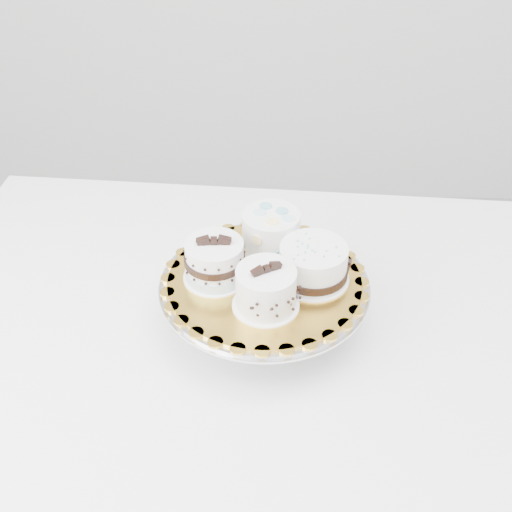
{
  "coord_description": "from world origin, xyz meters",
  "views": [
    {
      "loc": [
        -0.03,
        -0.63,
        1.52
      ],
      "look_at": [
        -0.05,
        0.17,
        0.89
      ],
      "focal_mm": 45.0,
      "sensor_mm": 36.0,
      "label": 1
    }
  ],
  "objects_px": {
    "cake_swirl": "(266,290)",
    "table": "(271,351)",
    "cake_stand": "(264,295)",
    "cake_dots": "(271,232)",
    "cake_board": "(264,280)",
    "cake_ribbon": "(314,264)",
    "cake_banded": "(215,262)"
  },
  "relations": [
    {
      "from": "table",
      "to": "cake_board",
      "type": "relative_size",
      "value": 4.24
    },
    {
      "from": "cake_board",
      "to": "cake_dots",
      "type": "bearing_deg",
      "value": 83.83
    },
    {
      "from": "table",
      "to": "cake_banded",
      "type": "distance_m",
      "value": 0.22
    },
    {
      "from": "table",
      "to": "cake_banded",
      "type": "relative_size",
      "value": 12.74
    },
    {
      "from": "table",
      "to": "cake_dots",
      "type": "distance_m",
      "value": 0.22
    },
    {
      "from": "cake_board",
      "to": "cake_banded",
      "type": "xyz_separation_m",
      "value": [
        -0.08,
        0.0,
        0.03
      ]
    },
    {
      "from": "cake_swirl",
      "to": "cake_banded",
      "type": "bearing_deg",
      "value": 112.6
    },
    {
      "from": "cake_board",
      "to": "cake_ribbon",
      "type": "distance_m",
      "value": 0.08
    },
    {
      "from": "cake_swirl",
      "to": "cake_banded",
      "type": "xyz_separation_m",
      "value": [
        -0.08,
        0.07,
        -0.0
      ]
    },
    {
      "from": "cake_swirl",
      "to": "cake_dots",
      "type": "height_order",
      "value": "cake_swirl"
    },
    {
      "from": "table",
      "to": "cake_dots",
      "type": "xyz_separation_m",
      "value": [
        -0.0,
        0.08,
        0.2
      ]
    },
    {
      "from": "cake_stand",
      "to": "cake_banded",
      "type": "bearing_deg",
      "value": 178.01
    },
    {
      "from": "cake_board",
      "to": "cake_ribbon",
      "type": "bearing_deg",
      "value": 3.76
    },
    {
      "from": "cake_swirl",
      "to": "table",
      "type": "bearing_deg",
      "value": 52.42
    },
    {
      "from": "cake_swirl",
      "to": "cake_dots",
      "type": "xyz_separation_m",
      "value": [
        0.01,
        0.14,
        0.0
      ]
    },
    {
      "from": "cake_stand",
      "to": "cake_ribbon",
      "type": "bearing_deg",
      "value": 3.76
    },
    {
      "from": "cake_banded",
      "to": "table",
      "type": "bearing_deg",
      "value": -5.76
    },
    {
      "from": "cake_dots",
      "to": "cake_board",
      "type": "bearing_deg",
      "value": -98.01
    },
    {
      "from": "cake_stand",
      "to": "cake_board",
      "type": "height_order",
      "value": "cake_board"
    },
    {
      "from": "table",
      "to": "cake_dots",
      "type": "height_order",
      "value": "cake_dots"
    },
    {
      "from": "table",
      "to": "cake_stand",
      "type": "height_order",
      "value": "cake_stand"
    },
    {
      "from": "cake_stand",
      "to": "cake_dots",
      "type": "xyz_separation_m",
      "value": [
        0.01,
        0.08,
        0.07
      ]
    },
    {
      "from": "cake_stand",
      "to": "cake_ribbon",
      "type": "distance_m",
      "value": 0.1
    },
    {
      "from": "cake_stand",
      "to": "cake_swirl",
      "type": "bearing_deg",
      "value": -86.97
    },
    {
      "from": "cake_banded",
      "to": "cake_dots",
      "type": "distance_m",
      "value": 0.12
    },
    {
      "from": "cake_swirl",
      "to": "cake_ribbon",
      "type": "xyz_separation_m",
      "value": [
        0.07,
        0.07,
        -0.0
      ]
    },
    {
      "from": "table",
      "to": "cake_stand",
      "type": "xyz_separation_m",
      "value": [
        -0.01,
        0.0,
        0.13
      ]
    },
    {
      "from": "cake_banded",
      "to": "cake_dots",
      "type": "xyz_separation_m",
      "value": [
        0.09,
        0.08,
        0.0
      ]
    },
    {
      "from": "cake_stand",
      "to": "cake_banded",
      "type": "distance_m",
      "value": 0.1
    },
    {
      "from": "cake_swirl",
      "to": "cake_board",
      "type": "bearing_deg",
      "value": 63.88
    },
    {
      "from": "table",
      "to": "cake_swirl",
      "type": "bearing_deg",
      "value": -94.74
    },
    {
      "from": "cake_ribbon",
      "to": "table",
      "type": "bearing_deg",
      "value": -158.45
    }
  ]
}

